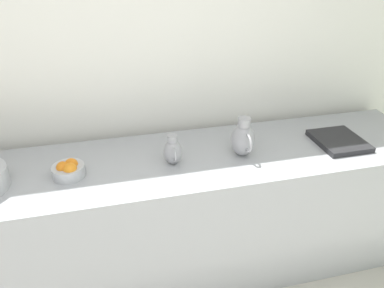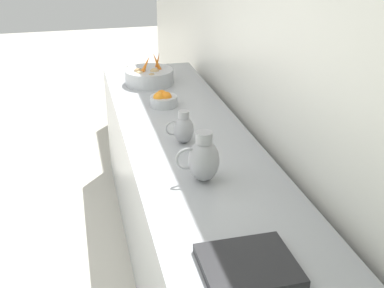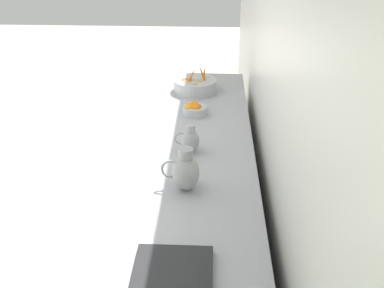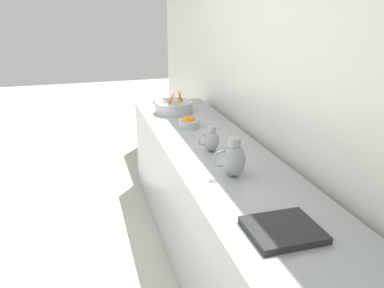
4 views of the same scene
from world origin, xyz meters
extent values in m
cube|color=white|center=(-1.95, 0.72, 1.50)|extent=(0.10, 8.11, 3.00)
cube|color=#9EA0A5|center=(-1.47, 0.22, 0.47)|extent=(0.74, 3.35, 0.93)
cylinder|color=#ADAFB5|center=(-1.43, -0.45, 0.97)|extent=(0.18, 0.18, 0.07)
sphere|color=orange|center=(-1.42, -0.48, 1.00)|extent=(0.07, 0.07, 0.07)
sphere|color=orange|center=(-1.44, -0.44, 1.00)|extent=(0.08, 0.08, 0.08)
sphere|color=orange|center=(-1.39, -0.44, 1.00)|extent=(0.08, 0.08, 0.08)
ellipsoid|color=#939399|center=(-1.43, 0.59, 1.04)|extent=(0.15, 0.15, 0.21)
cylinder|color=#939399|center=(-1.43, 0.59, 1.16)|extent=(0.08, 0.08, 0.06)
torus|color=#939399|center=(-1.34, 0.59, 1.06)|extent=(0.11, 0.01, 0.11)
ellipsoid|color=#939399|center=(-1.43, 0.15, 1.01)|extent=(0.11, 0.11, 0.16)
cylinder|color=#939399|center=(-1.43, 0.15, 1.10)|extent=(0.06, 0.06, 0.04)
torus|color=#939399|center=(-1.37, 0.15, 1.03)|extent=(0.09, 0.01, 0.09)
cube|color=#232326|center=(-1.41, 1.27, 0.95)|extent=(0.34, 0.30, 0.04)
camera|label=1|loc=(0.39, -0.17, 2.10)|focal=33.49mm
camera|label=2|loc=(-0.87, 2.60, 2.10)|focal=45.89mm
camera|label=3|loc=(-1.56, 2.78, 2.33)|focal=43.32mm
camera|label=4|loc=(-0.54, 2.71, 1.99)|focal=37.04mm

